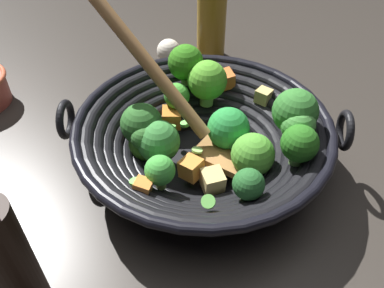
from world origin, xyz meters
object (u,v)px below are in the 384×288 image
Objects in this scene: wok at (204,136)px; cooking_oil_bottle at (212,13)px; soy_sauce_bottle at (7,258)px; garlic_bulb at (169,51)px.

cooking_oil_bottle is (0.09, -0.30, 0.03)m from wok.
cooking_oil_bottle is at bearing -91.87° from soy_sauce_bottle.
cooking_oil_bottle reaches higher than garlic_bulb.
soy_sauce_bottle is (0.11, 0.26, 0.03)m from wok.
wok reaches higher than cooking_oil_bottle.
garlic_bulb is at bearing 36.73° from cooking_oil_bottle.
soy_sauce_bottle is at bearing 95.69° from garlic_bulb.
wok reaches higher than garlic_bulb.
wok is at bearing -112.55° from soy_sauce_bottle.
cooking_oil_bottle reaches higher than soy_sauce_bottle.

